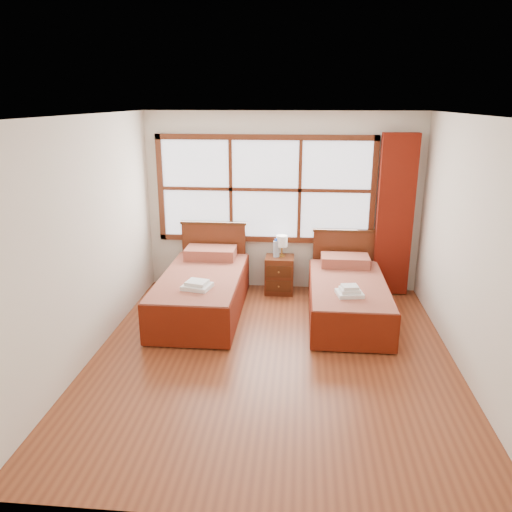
{
  "coord_description": "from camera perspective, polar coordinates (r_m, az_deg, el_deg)",
  "views": [
    {
      "loc": [
        0.27,
        -4.94,
        2.75
      ],
      "look_at": [
        -0.24,
        0.7,
        0.96
      ],
      "focal_mm": 35.0,
      "sensor_mm": 36.0,
      "label": 1
    }
  ],
  "objects": [
    {
      "name": "lamp",
      "position": [
        7.25,
        2.98,
        1.64
      ],
      "size": [
        0.16,
        0.16,
        0.31
      ],
      "color": "#B38E39",
      "rests_on": "nightstand"
    },
    {
      "name": "window",
      "position": [
        7.28,
        1.05,
        7.61
      ],
      "size": [
        3.16,
        0.06,
        1.56
      ],
      "color": "white",
      "rests_on": "wall_back"
    },
    {
      "name": "nightstand",
      "position": [
        7.37,
        2.69,
        -2.15
      ],
      "size": [
        0.41,
        0.41,
        0.55
      ],
      "color": "#592713",
      "rests_on": "floor"
    },
    {
      "name": "curtain",
      "position": [
        7.34,
        15.57,
        4.43
      ],
      "size": [
        0.5,
        0.16,
        2.3
      ],
      "primitive_type": "cube",
      "color": "maroon",
      "rests_on": "wall_back"
    },
    {
      "name": "wall_back",
      "position": [
        7.34,
        3.02,
        6.08
      ],
      "size": [
        4.0,
        0.0,
        4.0
      ],
      "primitive_type": "plane",
      "rotation": [
        1.57,
        0.0,
        0.0
      ],
      "color": "silver",
      "rests_on": "floor"
    },
    {
      "name": "bottle_near",
      "position": [
        7.24,
        2.25,
        0.82
      ],
      "size": [
        0.07,
        0.07,
        0.27
      ],
      "color": "#A9C4D9",
      "rests_on": "nightstand"
    },
    {
      "name": "floor",
      "position": [
        5.66,
        1.85,
        -11.58
      ],
      "size": [
        4.5,
        4.5,
        0.0
      ],
      "primitive_type": "plane",
      "color": "brown",
      "rests_on": "ground"
    },
    {
      "name": "bed_right",
      "position": [
        6.64,
        10.4,
        -4.54
      ],
      "size": [
        0.98,
        2.0,
        0.95
      ],
      "color": "#42200D",
      "rests_on": "floor"
    },
    {
      "name": "towels_right",
      "position": [
        6.07,
        10.64,
        -4.0
      ],
      "size": [
        0.34,
        0.31,
        0.13
      ],
      "rotation": [
        0.0,
        0.0,
        0.17
      ],
      "color": "white",
      "rests_on": "bed_right"
    },
    {
      "name": "towels_left",
      "position": [
        6.12,
        -6.75,
        -3.33
      ],
      "size": [
        0.38,
        0.35,
        0.1
      ],
      "rotation": [
        0.0,
        0.0,
        -0.23
      ],
      "color": "white",
      "rests_on": "bed_left"
    },
    {
      "name": "wall_right",
      "position": [
        5.43,
        23.57,
        0.52
      ],
      "size": [
        0.0,
        4.5,
        4.5
      ],
      "primitive_type": "plane",
      "rotation": [
        1.57,
        0.0,
        -1.57
      ],
      "color": "silver",
      "rests_on": "floor"
    },
    {
      "name": "ceiling",
      "position": [
        4.95,
        2.15,
        15.76
      ],
      "size": [
        4.5,
        4.5,
        0.0
      ],
      "primitive_type": "plane",
      "rotation": [
        3.14,
        0.0,
        0.0
      ],
      "color": "white",
      "rests_on": "wall_back"
    },
    {
      "name": "wall_left",
      "position": [
        5.63,
        -18.8,
        1.62
      ],
      "size": [
        0.0,
        4.5,
        4.5
      ],
      "primitive_type": "plane",
      "rotation": [
        1.57,
        0.0,
        1.57
      ],
      "color": "silver",
      "rests_on": "floor"
    },
    {
      "name": "bed_left",
      "position": [
        6.72,
        -6.13,
        -3.86
      ],
      "size": [
        1.05,
        2.07,
        1.02
      ],
      "color": "#42200D",
      "rests_on": "floor"
    },
    {
      "name": "bottle_far",
      "position": [
        7.25,
        2.41,
        0.87
      ],
      "size": [
        0.07,
        0.07,
        0.28
      ],
      "color": "#A9C4D9",
      "rests_on": "nightstand"
    }
  ]
}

